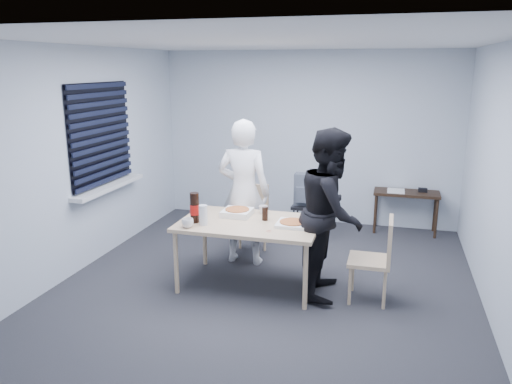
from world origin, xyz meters
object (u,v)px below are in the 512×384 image
(person_black, at_px, (331,213))
(stool, at_px, (306,212))
(chair_far, at_px, (251,214))
(person_white, at_px, (244,192))
(backpack, at_px, (306,190))
(mug_a, at_px, (188,223))
(chair_right, at_px, (378,254))
(mug_b, at_px, (263,210))
(soda_bottle, at_px, (195,208))
(side_table, at_px, (406,197))
(dining_table, at_px, (250,227))

(person_black, distance_m, stool, 1.77)
(chair_far, relative_size, person_white, 0.50)
(backpack, bearing_deg, mug_a, -138.87)
(chair_right, relative_size, person_black, 0.50)
(mug_b, height_order, soda_bottle, soda_bottle)
(side_table, xyz_separation_m, mug_a, (-2.24, -2.70, 0.25))
(chair_right, bearing_deg, soda_bottle, -175.75)
(dining_table, xyz_separation_m, side_table, (1.68, 2.34, -0.14))
(person_black, relative_size, backpack, 4.00)
(chair_right, distance_m, person_black, 0.63)
(mug_a, height_order, mug_b, mug_a)
(person_black, height_order, side_table, person_black)
(side_table, xyz_separation_m, mug_b, (-1.61, -2.00, 0.25))
(person_white, height_order, backpack, person_white)
(dining_table, relative_size, chair_far, 1.69)
(dining_table, distance_m, soda_bottle, 0.63)
(dining_table, distance_m, stool, 1.71)
(person_black, distance_m, side_table, 2.45)
(person_white, xyz_separation_m, person_black, (1.13, -0.59, 0.00))
(person_black, xyz_separation_m, soda_bottle, (-1.43, -0.23, 0.00))
(dining_table, xyz_separation_m, backpack, (0.33, 1.64, 0.04))
(person_white, height_order, person_black, same)
(mug_a, bearing_deg, person_white, 73.04)
(person_black, bearing_deg, dining_table, 93.42)
(dining_table, distance_m, chair_right, 1.38)
(soda_bottle, bearing_deg, chair_far, 75.60)
(person_black, bearing_deg, side_table, -19.48)
(side_table, xyz_separation_m, stool, (-1.35, -0.68, -0.15))
(stool, bearing_deg, chair_right, -58.36)
(backpack, relative_size, soda_bottle, 1.36)
(stool, relative_size, soda_bottle, 1.52)
(backpack, xyz_separation_m, mug_b, (-0.26, -1.31, 0.07))
(chair_far, xyz_separation_m, person_black, (1.14, -0.91, 0.37))
(dining_table, height_order, stool, dining_table)
(chair_right, distance_m, mug_a, 1.98)
(person_white, bearing_deg, chair_right, 157.66)
(dining_table, height_order, mug_b, mug_b)
(chair_right, height_order, backpack, backpack)
(chair_right, bearing_deg, mug_a, -170.20)
(chair_far, relative_size, mug_b, 8.90)
(chair_far, height_order, person_white, person_white)
(chair_right, bearing_deg, mug_b, 164.45)
(mug_b, bearing_deg, chair_right, -15.55)
(person_white, relative_size, backpack, 4.00)
(backpack, xyz_separation_m, mug_a, (-0.89, -2.01, 0.07))
(person_black, relative_size, mug_a, 14.39)
(side_table, relative_size, mug_a, 7.45)
(dining_table, xyz_separation_m, chair_far, (-0.27, 0.97, -0.16))
(person_white, relative_size, soda_bottle, 5.43)
(mug_a, relative_size, soda_bottle, 0.38)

